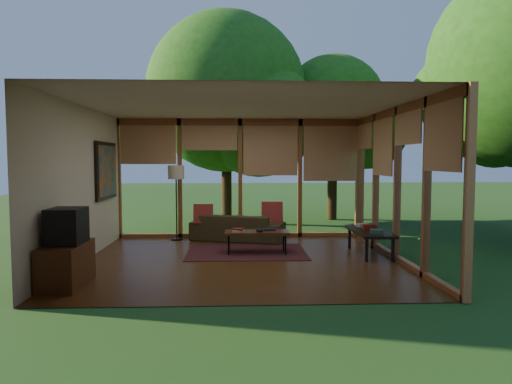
{
  "coord_description": "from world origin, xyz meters",
  "views": [
    {
      "loc": [
        -0.09,
        -7.93,
        1.76
      ],
      "look_at": [
        0.28,
        0.7,
        1.16
      ],
      "focal_mm": 32.0,
      "sensor_mm": 36.0,
      "label": 1
    }
  ],
  "objects_px": {
    "media_cabinet": "(66,265)",
    "coffee_table": "(257,233)",
    "television": "(67,226)",
    "floor_lamp": "(176,176)",
    "side_console": "(370,233)",
    "sofa": "(238,227)"
  },
  "relations": [
    {
      "from": "television",
      "to": "floor_lamp",
      "type": "relative_size",
      "value": 0.33
    },
    {
      "from": "media_cabinet",
      "to": "floor_lamp",
      "type": "relative_size",
      "value": 0.61
    },
    {
      "from": "television",
      "to": "side_console",
      "type": "relative_size",
      "value": 0.39
    },
    {
      "from": "coffee_table",
      "to": "side_console",
      "type": "distance_m",
      "value": 2.12
    },
    {
      "from": "sofa",
      "to": "side_console",
      "type": "bearing_deg",
      "value": 164.87
    },
    {
      "from": "television",
      "to": "floor_lamp",
      "type": "bearing_deg",
      "value": 74.3
    },
    {
      "from": "sofa",
      "to": "television",
      "type": "relative_size",
      "value": 3.64
    },
    {
      "from": "sofa",
      "to": "media_cabinet",
      "type": "bearing_deg",
      "value": 73.48
    },
    {
      "from": "floor_lamp",
      "to": "coffee_table",
      "type": "relative_size",
      "value": 1.38
    },
    {
      "from": "television",
      "to": "coffee_table",
      "type": "distance_m",
      "value": 3.5
    },
    {
      "from": "sofa",
      "to": "floor_lamp",
      "type": "bearing_deg",
      "value": 11.3
    },
    {
      "from": "floor_lamp",
      "to": "television",
      "type": "bearing_deg",
      "value": -105.7
    },
    {
      "from": "sofa",
      "to": "floor_lamp",
      "type": "height_order",
      "value": "floor_lamp"
    },
    {
      "from": "media_cabinet",
      "to": "coffee_table",
      "type": "relative_size",
      "value": 0.83
    },
    {
      "from": "media_cabinet",
      "to": "coffee_table",
      "type": "bearing_deg",
      "value": 37.66
    },
    {
      "from": "television",
      "to": "side_console",
      "type": "bearing_deg",
      "value": 21.82
    },
    {
      "from": "sofa",
      "to": "side_console",
      "type": "relative_size",
      "value": 1.43
    },
    {
      "from": "floor_lamp",
      "to": "sofa",
      "type": "bearing_deg",
      "value": -6.47
    },
    {
      "from": "side_console",
      "to": "sofa",
      "type": "bearing_deg",
      "value": 147.1
    },
    {
      "from": "media_cabinet",
      "to": "side_console",
      "type": "height_order",
      "value": "media_cabinet"
    },
    {
      "from": "coffee_table",
      "to": "television",
      "type": "bearing_deg",
      "value": -142.14
    },
    {
      "from": "media_cabinet",
      "to": "coffee_table",
      "type": "xyz_separation_m",
      "value": [
        2.76,
        2.13,
        0.09
      ]
    }
  ]
}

